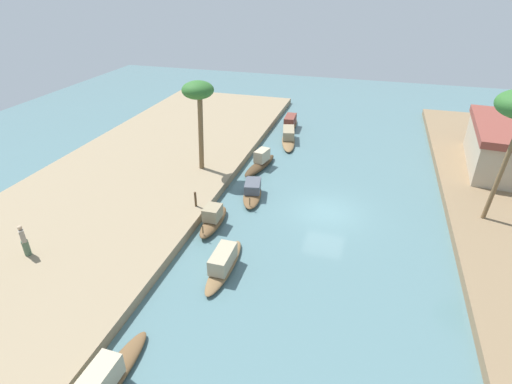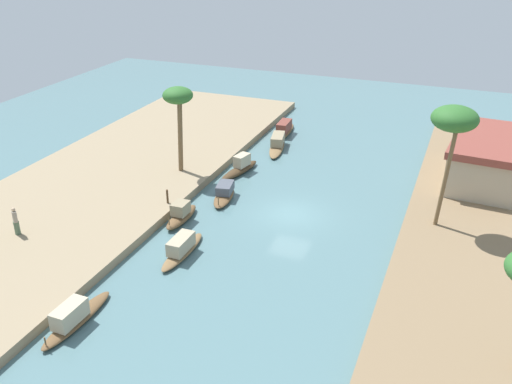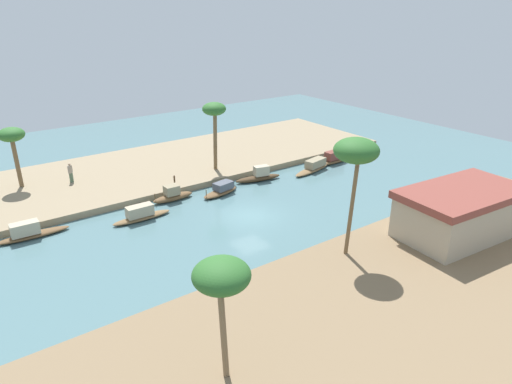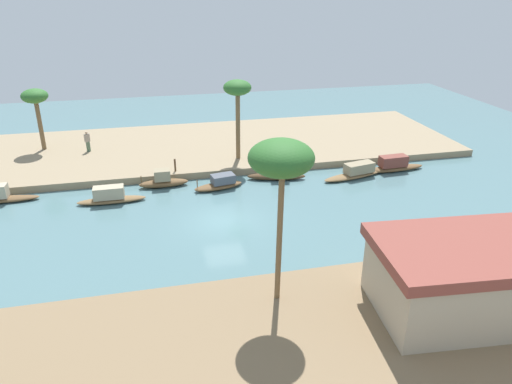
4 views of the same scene
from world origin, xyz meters
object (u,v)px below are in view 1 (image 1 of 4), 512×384
(person_on_near_bank, at_px, (24,241))
(riverside_building, at_px, (508,146))
(sampan_open_hull, at_px, (290,123))
(sampan_foreground, at_px, (213,219))
(palm_tree_left_near, at_px, (198,95))
(sampan_midstream, at_px, (104,381))
(sampan_downstream_large, at_px, (224,263))
(sampan_with_tall_canopy, at_px, (252,192))
(sampan_with_red_awning, at_px, (288,137))
(mooring_post, at_px, (195,199))
(sampan_upstream_small, at_px, (260,162))

(person_on_near_bank, height_order, riverside_building, riverside_building)
(person_on_near_bank, bearing_deg, sampan_open_hull, 108.74)
(sampan_foreground, xyz_separation_m, palm_tree_left_near, (-6.14, -3.21, 5.47))
(sampan_midstream, bearing_deg, sampan_foreground, -177.46)
(sampan_downstream_large, bearing_deg, sampan_midstream, -13.10)
(sampan_with_tall_canopy, bearing_deg, sampan_midstream, -14.89)
(sampan_downstream_large, xyz_separation_m, sampan_with_red_awning, (-17.91, -0.58, -0.02))
(mooring_post, bearing_deg, sampan_open_hull, 172.11)
(person_on_near_bank, xyz_separation_m, mooring_post, (-6.82, 6.21, -0.33))
(mooring_post, distance_m, palm_tree_left_near, 7.33)
(sampan_foreground, distance_m, person_on_near_bank, 9.72)
(sampan_midstream, bearing_deg, sampan_with_tall_canopy, 177.61)
(sampan_upstream_small, xyz_separation_m, sampan_with_red_awning, (-5.90, 0.89, -0.04))
(sampan_midstream, height_order, sampan_upstream_small, sampan_upstream_small)
(sampan_midstream, bearing_deg, person_on_near_bank, -121.46)
(sampan_upstream_small, relative_size, palm_tree_left_near, 0.71)
(person_on_near_bank, bearing_deg, sampan_downstream_large, 51.77)
(sampan_open_hull, relative_size, palm_tree_left_near, 0.80)
(sampan_upstream_small, height_order, mooring_post, mooring_post)
(sampan_midstream, xyz_separation_m, sampan_with_tall_canopy, (-14.93, 0.97, -0.07))
(sampan_downstream_large, bearing_deg, sampan_open_hull, -176.78)
(sampan_foreground, distance_m, sampan_with_red_awning, 14.39)
(sampan_with_tall_canopy, height_order, sampan_foreground, sampan_foreground)
(sampan_midstream, relative_size, sampan_upstream_small, 1.08)
(sampan_midstream, distance_m, mooring_post, 12.08)
(sampan_upstream_small, distance_m, riverside_building, 17.76)
(sampan_downstream_large, distance_m, sampan_with_tall_canopy, 7.58)
(sampan_midstream, distance_m, person_on_near_bank, 9.50)
(sampan_open_hull, xyz_separation_m, riverside_building, (5.37, 16.90, 1.72))
(sampan_downstream_large, xyz_separation_m, sampan_foreground, (-3.58, -1.97, 0.01))
(sampan_with_tall_canopy, xyz_separation_m, sampan_foreground, (3.96, -1.20, 0.07))
(sampan_downstream_large, relative_size, sampan_foreground, 1.28)
(sampan_downstream_large, bearing_deg, sampan_with_red_awning, -178.02)
(sampan_with_red_awning, distance_m, palm_tree_left_near, 10.89)
(sampan_upstream_small, distance_m, sampan_with_red_awning, 5.96)
(sampan_midstream, xyz_separation_m, sampan_upstream_small, (-19.39, 0.27, 0.00))
(riverside_building, bearing_deg, sampan_downstream_large, -39.79)
(sampan_with_red_awning, bearing_deg, mooring_post, -24.72)
(sampan_with_tall_canopy, distance_m, mooring_post, 4.08)
(sampan_foreground, bearing_deg, sampan_with_red_awning, 174.06)
(sampan_open_hull, xyz_separation_m, sampan_with_red_awning, (3.44, 0.57, -0.05))
(sampan_with_tall_canopy, bearing_deg, sampan_open_hull, 170.44)
(sampan_with_tall_canopy, height_order, person_on_near_bank, person_on_near_bank)
(sampan_upstream_small, height_order, riverside_building, riverside_building)
(sampan_with_tall_canopy, relative_size, person_on_near_bank, 2.13)
(sampan_with_red_awning, bearing_deg, sampan_with_tall_canopy, -13.50)
(sampan_upstream_small, xyz_separation_m, mooring_post, (7.45, -2.01, 0.56))
(sampan_open_hull, distance_m, sampan_with_tall_canopy, 13.81)
(sampan_midstream, relative_size, riverside_building, 0.53)
(sampan_with_red_awning, bearing_deg, sampan_downstream_large, -10.62)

